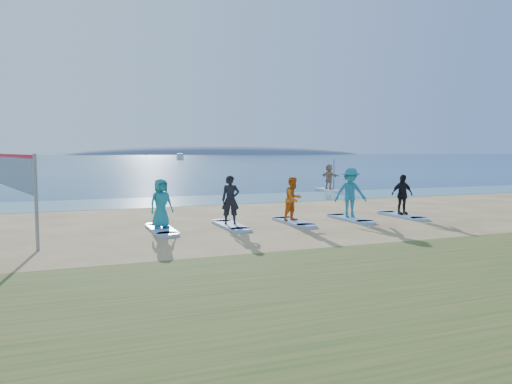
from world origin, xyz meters
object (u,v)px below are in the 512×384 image
object	(u,v)px
paddleboard	(329,190)
boat_offshore_b	(180,160)
paddleboarder	(329,177)
surfboard_1	(231,225)
surfboard_2	(293,222)
student_0	(161,204)
student_2	(293,199)
surfboard_3	(350,219)
surfboard_4	(402,216)
student_3	(350,193)
volleyball_net	(7,171)
student_4	(402,194)
surfboard_0	(161,229)
student_1	(231,200)

from	to	relation	value
paddleboard	boat_offshore_b	size ratio (longest dim) A/B	0.57
paddleboarder	boat_offshore_b	distance (m)	107.71
surfboard_1	surfboard_2	xyz separation A→B (m)	(2.35, 0.00, 0.00)
student_0	surfboard_1	bearing A→B (deg)	-16.71
paddleboarder	student_2	world-z (taller)	paddleboarder
surfboard_3	surfboard_4	size ratio (longest dim) A/B	1.00
paddleboard	student_0	xyz separation A→B (m)	(-12.95, -11.87, 0.82)
student_3	student_2	bearing A→B (deg)	-163.38
paddleboarder	student_3	distance (m)	13.26
paddleboarder	student_2	bearing A→B (deg)	130.13
volleyball_net	surfboard_3	size ratio (longest dim) A/B	4.02
paddleboarder	student_0	world-z (taller)	paddleboarder
surfboard_2	student_2	distance (m)	0.82
paddleboard	surfboard_1	world-z (taller)	paddleboard
boat_offshore_b	surfboard_4	bearing A→B (deg)	-88.09
student_3	student_4	world-z (taller)	student_3
surfboard_0	surfboard_3	xyz separation A→B (m)	(7.04, 0.00, 0.00)
paddleboard	surfboard_3	bearing A→B (deg)	-111.36
student_3	boat_offshore_b	bearing A→B (deg)	96.75
student_2	surfboard_1	bearing A→B (deg)	159.02
student_3	student_4	distance (m)	2.35
student_0	student_2	xyz separation A→B (m)	(4.70, 0.00, -0.01)
paddleboard	surfboard_4	size ratio (longest dim) A/B	1.36
student_1	surfboard_2	xyz separation A→B (m)	(2.35, 0.00, -0.87)
surfboard_0	surfboard_4	size ratio (longest dim) A/B	1.00
student_2	student_1	bearing A→B (deg)	159.02
boat_offshore_b	student_0	size ratio (longest dim) A/B	3.32
paddleboarder	surfboard_0	world-z (taller)	paddleboarder
volleyball_net	surfboard_4	distance (m)	14.31
paddleboarder	student_1	size ratio (longest dim) A/B	0.96
paddleboarder	surfboard_3	size ratio (longest dim) A/B	0.73
boat_offshore_b	student_0	xyz separation A→B (m)	(-27.68, -118.57, 0.88)
boat_offshore_b	student_1	xyz separation A→B (m)	(-25.33, -118.57, 0.92)
surfboard_0	student_3	world-z (taller)	student_3
volleyball_net	paddleboarder	bearing A→B (deg)	28.49
paddleboard	student_0	distance (m)	17.59
student_1	surfboard_3	size ratio (longest dim) A/B	0.75
student_1	student_2	distance (m)	2.35
boat_offshore_b	student_0	distance (m)	121.76
surfboard_2	student_2	bearing A→B (deg)	0.00
surfboard_4	surfboard_2	bearing A→B (deg)	180.00
student_2	student_3	xyz separation A→B (m)	(2.35, 0.00, 0.15)
surfboard_0	student_3	xyz separation A→B (m)	(7.04, 0.00, 0.97)
student_4	boat_offshore_b	bearing A→B (deg)	86.01
volleyball_net	surfboard_4	world-z (taller)	volleyball_net
volleyball_net	surfboard_3	world-z (taller)	volleyball_net
paddleboarder	surfboard_1	world-z (taller)	paddleboarder
volleyball_net	student_2	world-z (taller)	volleyball_net
paddleboard	surfboard_4	xyz separation A→B (m)	(-3.56, -11.87, -0.01)
surfboard_2	student_4	xyz separation A→B (m)	(4.70, 0.00, 0.83)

